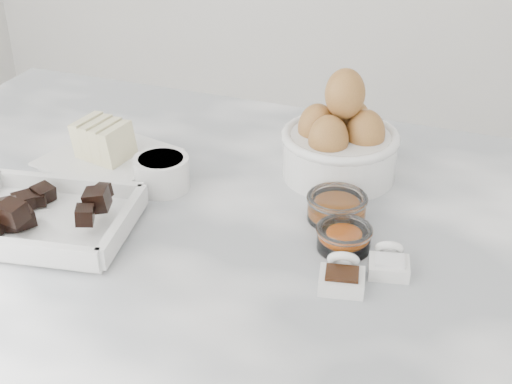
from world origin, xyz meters
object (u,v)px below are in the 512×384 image
egg_bowl (340,142)px  salt_spoon (389,262)px  vanilla_spoon (342,275)px  chocolate_dish (45,214)px  butter_plate (105,150)px  sugar_ramekin (162,171)px  zest_bowl (344,237)px  honey_bowl (337,207)px

egg_bowl → salt_spoon: (0.12, -0.21, -0.04)m
vanilla_spoon → salt_spoon: 0.06m
egg_bowl → vanilla_spoon: egg_bowl is taller
chocolate_dish → butter_plate: bearing=97.0°
sugar_ramekin → salt_spoon: 0.35m
zest_bowl → vanilla_spoon: size_ratio=1.00×
butter_plate → zest_bowl: 0.40m
chocolate_dish → honey_bowl: chocolate_dish is taller
chocolate_dish → egg_bowl: (0.31, 0.27, 0.03)m
zest_bowl → vanilla_spoon: 0.07m
sugar_ramekin → salt_spoon: size_ratio=1.22×
chocolate_dish → butter_plate: 0.19m
sugar_ramekin → chocolate_dish: bearing=-120.6°
sugar_ramekin → egg_bowl: (0.22, 0.12, 0.03)m
butter_plate → honey_bowl: 0.36m
honey_bowl → vanilla_spoon: vanilla_spoon is taller
sugar_ramekin → egg_bowl: bearing=29.3°
butter_plate → sugar_ramekin: butter_plate is taller
sugar_ramekin → egg_bowl: size_ratio=0.46×
chocolate_dish → vanilla_spoon: 0.38m
sugar_ramekin → honey_bowl: size_ratio=0.97×
sugar_ramekin → vanilla_spoon: (0.29, -0.13, -0.01)m
butter_plate → salt_spoon: butter_plate is taller
chocolate_dish → zest_bowl: size_ratio=3.51×
zest_bowl → egg_bowl: bearing=106.9°
egg_bowl → vanilla_spoon: 0.27m
sugar_ramekin → honey_bowl: sugar_ramekin is taller
salt_spoon → butter_plate: bearing=165.4°
butter_plate → zest_bowl: bearing=-13.0°
salt_spoon → chocolate_dish: bearing=-171.1°
zest_bowl → honey_bowl: bearing=112.8°
egg_bowl → vanilla_spoon: (0.07, -0.25, -0.04)m
vanilla_spoon → egg_bowl: bearing=105.9°
zest_bowl → butter_plate: bearing=167.0°
chocolate_dish → egg_bowl: bearing=41.5°
butter_plate → honey_bowl: (0.36, -0.03, -0.01)m
sugar_ramekin → vanilla_spoon: size_ratio=1.12×
honey_bowl → vanilla_spoon: size_ratio=1.15×
chocolate_dish → zest_bowl: chocolate_dish is taller
honey_bowl → salt_spoon: bearing=-45.5°
zest_bowl → chocolate_dish: bearing=-165.6°
zest_bowl → vanilla_spoon: vanilla_spoon is taller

